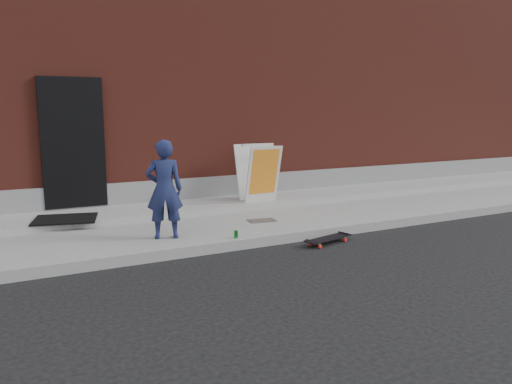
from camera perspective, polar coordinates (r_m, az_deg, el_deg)
ground at (r=7.51m, az=3.83°, el=-5.87°), size 80.00×80.00×0.00m
sidewalk at (r=8.77m, az=-1.26°, el=-3.11°), size 20.00×3.00×0.15m
apron at (r=9.54m, az=-3.65°, el=-1.33°), size 20.00×1.20×0.10m
building at (r=13.72m, az=-11.69°, el=11.40°), size 20.00×8.10×5.00m
child at (r=7.17m, az=-10.43°, el=0.30°), size 0.59×0.46×1.42m
skateboard at (r=7.53m, az=8.26°, el=-5.31°), size 0.84×0.39×0.09m
pizza_sign at (r=9.46m, az=0.26°, el=2.25°), size 0.66×0.78×1.09m
soda_can at (r=7.18m, az=-2.31°, el=-4.87°), size 0.07×0.07×0.11m
doormat at (r=8.45m, az=-20.96°, el=-2.90°), size 1.09×0.96×0.03m
utility_plate at (r=8.27m, az=0.69°, el=-3.29°), size 0.48×0.35×0.01m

